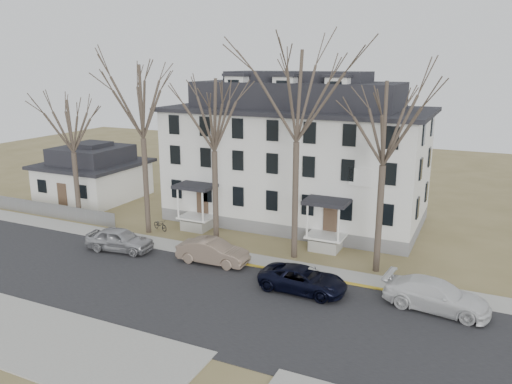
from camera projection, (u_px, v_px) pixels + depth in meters
The scene contains 18 objects.
ground at pixel (207, 319), 25.44m from camera, with size 120.00×120.00×0.00m, color olive.
main_road at pixel (226, 303), 27.19m from camera, with size 120.00×10.00×0.04m, color #27272A.
far_sidewalk at pixel (270, 264), 32.45m from camera, with size 120.00×2.00×0.08m, color #A09F97.
near_sidewalk_left at pixel (14, 331), 24.33m from camera, with size 20.00×5.00×0.08m, color #A09F97.
yellow_curb at pixel (341, 283), 29.62m from camera, with size 14.00×0.25×0.06m, color gold.
boarding_house at pixel (296, 155), 40.66m from camera, with size 20.80×12.36×12.05m.
small_house at pixel (93, 175), 47.92m from camera, with size 8.70×8.70×5.00m.
fence at pixel (50, 217), 42.37m from camera, with size 14.00×0.06×1.20m, color gray.
tree_far_left at pixel (141, 96), 35.95m from camera, with size 8.40×8.40×13.72m.
tree_mid_left at pixel (214, 110), 33.68m from camera, with size 7.80×7.80×12.74m.
tree_center at pixel (297, 89), 30.85m from camera, with size 9.00×9.00×14.70m.
tree_mid_right at pixel (386, 117), 28.97m from camera, with size 7.80×7.80×12.74m.
tree_bungalow at pixel (71, 123), 39.37m from camera, with size 6.60×6.60×10.78m.
car_silver at pixel (120, 240), 34.49m from camera, with size 1.90×4.72×1.61m, color #A0A0A3.
car_tan at pixel (213, 252), 32.34m from camera, with size 1.64×4.72×1.55m, color #7C6857.
car_navy at pixel (303, 280), 28.37m from camera, with size 2.32×5.03×1.40m, color black.
car_white at pixel (436, 296), 26.23m from camera, with size 2.21×5.44×1.58m, color silver.
bicycle_left at pixel (160, 225), 38.80m from camera, with size 0.58×1.66×0.87m, color black.
Camera 1 is at (11.98, -19.79, 12.65)m, focal length 35.00 mm.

